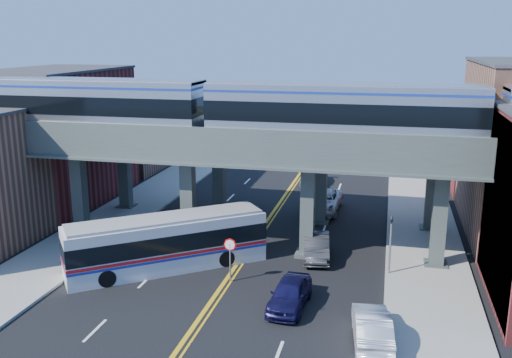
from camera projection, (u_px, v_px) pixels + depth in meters
ground at (210, 304)px, 30.20m from camera, size 120.00×120.00×0.00m
sidewalk_west at (103, 227)px, 42.19m from camera, size 5.00×70.00×0.16m
sidewalk_east at (425, 253)px, 37.05m from camera, size 5.00×70.00×0.16m
building_west_b at (58, 137)px, 48.11m from camera, size 8.00×14.00×11.00m
building_west_c at (127, 131)px, 60.74m from camera, size 8.00×10.00×8.00m
building_east_c at (497, 140)px, 52.35m from camera, size 8.00×10.00×9.00m
mural_panel at (499, 215)px, 29.57m from camera, size 0.10×9.50×9.50m
elevated_viaduct_near at (246, 155)px, 36.18m from camera, size 52.00×3.60×7.40m
elevated_viaduct_far at (269, 136)px, 42.79m from camera, size 52.00×3.60×7.40m
transit_train at (343, 111)px, 34.13m from camera, size 50.88×3.19×3.73m
stop_sign at (230, 253)px, 32.54m from camera, size 0.76×0.09×2.63m
traffic_signal at (391, 239)px, 33.25m from camera, size 0.15×0.18×4.10m
transit_bus at (167, 243)px, 34.47m from camera, size 11.21×9.49×3.11m
car_lane_a at (290, 294)px, 29.64m from camera, size 2.04×4.54×1.51m
car_lane_b at (317, 247)px, 36.32m from camera, size 2.18×4.72×1.50m
car_lane_c at (322, 201)px, 46.07m from camera, size 2.97×6.06×1.66m
car_lane_d at (313, 177)px, 54.33m from camera, size 2.09×4.98×1.44m
car_parked_curb at (372, 327)px, 26.20m from camera, size 2.19×4.86×1.55m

